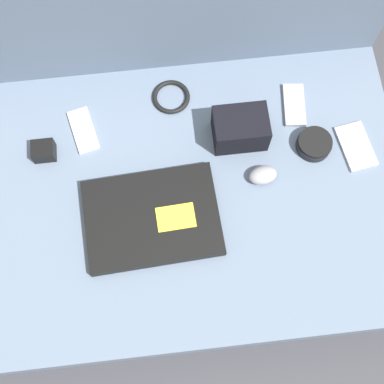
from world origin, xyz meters
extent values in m
plane|color=#38383D|center=(0.00, 0.00, 0.00)|extent=(8.00, 8.00, 0.00)
cube|color=slate|center=(0.00, 0.00, 0.07)|extent=(1.05, 0.72, 0.15)
cube|color=slate|center=(0.00, 0.46, 0.24)|extent=(1.05, 0.20, 0.47)
cube|color=black|center=(-0.10, -0.05, 0.16)|extent=(0.33, 0.24, 0.03)
cube|color=yellow|center=(-0.05, -0.06, 0.17)|extent=(0.09, 0.06, 0.00)
ellipsoid|color=gray|center=(0.18, 0.02, 0.16)|extent=(0.08, 0.06, 0.04)
cylinder|color=black|center=(0.32, 0.09, 0.16)|extent=(0.09, 0.09, 0.02)
cylinder|color=black|center=(0.32, 0.09, 0.17)|extent=(0.08, 0.08, 0.01)
cube|color=#99999E|center=(0.29, 0.21, 0.15)|extent=(0.06, 0.12, 0.01)
cube|color=silver|center=(-0.25, 0.20, 0.15)|extent=(0.08, 0.13, 0.01)
cube|color=#B7B7BC|center=(0.42, 0.08, 0.15)|extent=(0.09, 0.13, 0.01)
cube|color=black|center=(0.13, 0.14, 0.19)|extent=(0.13, 0.09, 0.09)
cube|color=black|center=(-0.35, 0.15, 0.17)|extent=(0.05, 0.05, 0.04)
torus|color=black|center=(-0.02, 0.27, 0.15)|extent=(0.10, 0.10, 0.01)
camera|label=1|loc=(-0.05, -0.40, 1.38)|focal=50.00mm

